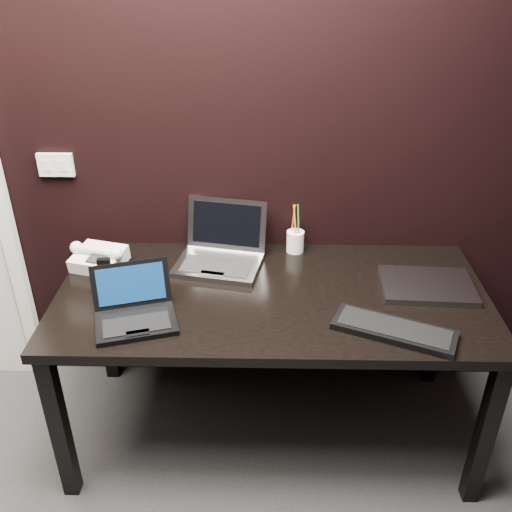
{
  "coord_description": "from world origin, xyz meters",
  "views": [
    {
      "loc": [
        0.28,
        -0.48,
        1.99
      ],
      "look_at": [
        0.24,
        1.35,
        0.94
      ],
      "focal_mm": 40.0,
      "sensor_mm": 36.0,
      "label": 1
    }
  ],
  "objects_px": {
    "ext_keyboard": "(394,330)",
    "pen_cup": "(295,240)",
    "closed_laptop": "(427,286)",
    "silver_laptop": "(220,254)",
    "desk": "(272,309)",
    "mobile_phone": "(105,274)",
    "netbook": "(135,311)",
    "desk_phone": "(99,258)"
  },
  "relations": [
    {
      "from": "netbook",
      "to": "mobile_phone",
      "type": "distance_m",
      "value": 0.31
    },
    {
      "from": "closed_laptop",
      "to": "pen_cup",
      "type": "bearing_deg",
      "value": 150.28
    },
    {
      "from": "closed_laptop",
      "to": "mobile_phone",
      "type": "relative_size",
      "value": 3.53
    },
    {
      "from": "closed_laptop",
      "to": "pen_cup",
      "type": "xyz_separation_m",
      "value": [
        -0.52,
        0.29,
        0.04
      ]
    },
    {
      "from": "silver_laptop",
      "to": "desk_phone",
      "type": "distance_m",
      "value": 0.51
    },
    {
      "from": "mobile_phone",
      "to": "netbook",
      "type": "bearing_deg",
      "value": -55.95
    },
    {
      "from": "desk_phone",
      "to": "mobile_phone",
      "type": "relative_size",
      "value": 2.35
    },
    {
      "from": "desk",
      "to": "pen_cup",
      "type": "bearing_deg",
      "value": 72.97
    },
    {
      "from": "desk",
      "to": "silver_laptop",
      "type": "distance_m",
      "value": 0.34
    },
    {
      "from": "ext_keyboard",
      "to": "closed_laptop",
      "type": "relative_size",
      "value": 1.21
    },
    {
      "from": "desk",
      "to": "ext_keyboard",
      "type": "distance_m",
      "value": 0.51
    },
    {
      "from": "desk",
      "to": "pen_cup",
      "type": "distance_m",
      "value": 0.38
    },
    {
      "from": "silver_laptop",
      "to": "mobile_phone",
      "type": "xyz_separation_m",
      "value": [
        -0.46,
        -0.16,
        -0.01
      ]
    },
    {
      "from": "desk",
      "to": "pen_cup",
      "type": "relative_size",
      "value": 7.53
    },
    {
      "from": "desk",
      "to": "silver_laptop",
      "type": "height_order",
      "value": "silver_laptop"
    },
    {
      "from": "silver_laptop",
      "to": "closed_laptop",
      "type": "xyz_separation_m",
      "value": [
        0.84,
        -0.18,
        -0.03
      ]
    },
    {
      "from": "desk",
      "to": "mobile_phone",
      "type": "relative_size",
      "value": 16.09
    },
    {
      "from": "closed_laptop",
      "to": "silver_laptop",
      "type": "bearing_deg",
      "value": 167.7
    },
    {
      "from": "ext_keyboard",
      "to": "closed_laptop",
      "type": "height_order",
      "value": "ext_keyboard"
    },
    {
      "from": "desk",
      "to": "mobile_phone",
      "type": "height_order",
      "value": "mobile_phone"
    },
    {
      "from": "netbook",
      "to": "desk",
      "type": "bearing_deg",
      "value": 20.74
    },
    {
      "from": "desk",
      "to": "desk_phone",
      "type": "xyz_separation_m",
      "value": [
        -0.73,
        0.19,
        0.12
      ]
    },
    {
      "from": "ext_keyboard",
      "to": "desk_phone",
      "type": "distance_m",
      "value": 1.24
    },
    {
      "from": "netbook",
      "to": "mobile_phone",
      "type": "relative_size",
      "value": 3.27
    },
    {
      "from": "netbook",
      "to": "desk_phone",
      "type": "distance_m",
      "value": 0.44
    },
    {
      "from": "silver_laptop",
      "to": "closed_laptop",
      "type": "bearing_deg",
      "value": -12.3
    },
    {
      "from": "desk_phone",
      "to": "mobile_phone",
      "type": "xyz_separation_m",
      "value": [
        0.06,
        -0.12,
        -0.0
      ]
    },
    {
      "from": "ext_keyboard",
      "to": "closed_laptop",
      "type": "distance_m",
      "value": 0.35
    },
    {
      "from": "silver_laptop",
      "to": "pen_cup",
      "type": "relative_size",
      "value": 1.78
    },
    {
      "from": "closed_laptop",
      "to": "pen_cup",
      "type": "relative_size",
      "value": 1.65
    },
    {
      "from": "closed_laptop",
      "to": "desk_phone",
      "type": "xyz_separation_m",
      "value": [
        -1.35,
        0.14,
        0.03
      ]
    },
    {
      "from": "ext_keyboard",
      "to": "mobile_phone",
      "type": "bearing_deg",
      "value": 164.15
    },
    {
      "from": "desk",
      "to": "ext_keyboard",
      "type": "height_order",
      "value": "ext_keyboard"
    },
    {
      "from": "ext_keyboard",
      "to": "pen_cup",
      "type": "relative_size",
      "value": 2.0
    },
    {
      "from": "ext_keyboard",
      "to": "closed_laptop",
      "type": "xyz_separation_m",
      "value": [
        0.19,
        0.29,
        -0.0
      ]
    },
    {
      "from": "closed_laptop",
      "to": "desk_phone",
      "type": "relative_size",
      "value": 1.51
    },
    {
      "from": "netbook",
      "to": "ext_keyboard",
      "type": "bearing_deg",
      "value": -3.58
    },
    {
      "from": "silver_laptop",
      "to": "mobile_phone",
      "type": "height_order",
      "value": "silver_laptop"
    },
    {
      "from": "netbook",
      "to": "closed_laptop",
      "type": "height_order",
      "value": "netbook"
    },
    {
      "from": "desk",
      "to": "silver_laptop",
      "type": "relative_size",
      "value": 4.23
    },
    {
      "from": "netbook",
      "to": "silver_laptop",
      "type": "bearing_deg",
      "value": 55.99
    },
    {
      "from": "netbook",
      "to": "desk_phone",
      "type": "relative_size",
      "value": 1.39
    }
  ]
}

